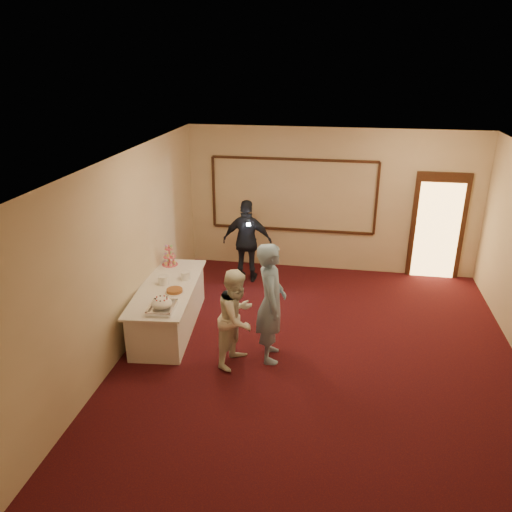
{
  "coord_description": "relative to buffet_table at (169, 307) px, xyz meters",
  "views": [
    {
      "loc": [
        0.16,
        -6.6,
        4.31
      ],
      "look_at": [
        -1.18,
        1.11,
        1.15
      ],
      "focal_mm": 35.0,
      "sensor_mm": 36.0,
      "label": 1
    }
  ],
  "objects": [
    {
      "name": "pavlova_tray",
      "position": [
        0.2,
        -0.8,
        0.47
      ],
      "size": [
        0.4,
        0.55,
        0.19
      ],
      "color": "silver",
      "rests_on": "buffet_table"
    },
    {
      "name": "wall_molding",
      "position": [
        1.75,
        2.99,
        1.21
      ],
      "size": [
        3.45,
        0.04,
        1.55
      ],
      "color": "black",
      "rests_on": "room_walls"
    },
    {
      "name": "room_walls",
      "position": [
        2.55,
        -0.48,
        1.64
      ],
      "size": [
        6.04,
        7.04,
        3.02
      ],
      "color": "beige",
      "rests_on": "floor"
    },
    {
      "name": "guest",
      "position": [
        0.94,
        2.12,
        0.46
      ],
      "size": [
        1.0,
        0.42,
        1.7
      ],
      "primitive_type": "imported",
      "rotation": [
        0.0,
        0.0,
        3.14
      ],
      "color": "black",
      "rests_on": "floor"
    },
    {
      "name": "doorway",
      "position": [
        4.7,
        2.98,
        0.69
      ],
      "size": [
        1.05,
        0.07,
        2.2
      ],
      "color": "black",
      "rests_on": "floor"
    },
    {
      "name": "tart",
      "position": [
        0.19,
        -0.2,
        0.41
      ],
      "size": [
        0.3,
        0.3,
        0.06
      ],
      "color": "white",
      "rests_on": "buffet_table"
    },
    {
      "name": "floor",
      "position": [
        2.55,
        -0.48,
        -0.39
      ],
      "size": [
        7.0,
        7.0,
        0.0
      ],
      "primitive_type": "plane",
      "color": "black",
      "rests_on": "ground"
    },
    {
      "name": "plate_stack_a",
      "position": [
        -0.09,
        0.07,
        0.46
      ],
      "size": [
        0.18,
        0.18,
        0.15
      ],
      "color": "white",
      "rests_on": "buffet_table"
    },
    {
      "name": "plate_stack_b",
      "position": [
        0.21,
        0.32,
        0.45
      ],
      "size": [
        0.17,
        0.17,
        0.14
      ],
      "color": "white",
      "rests_on": "buffet_table"
    },
    {
      "name": "cupcake_stand",
      "position": [
        -0.26,
        0.88,
        0.53
      ],
      "size": [
        0.29,
        0.29,
        0.42
      ],
      "color": "#E6566C",
      "rests_on": "buffet_table"
    },
    {
      "name": "man",
      "position": [
        1.81,
        -0.6,
        0.54
      ],
      "size": [
        0.55,
        0.74,
        1.86
      ],
      "primitive_type": "imported",
      "rotation": [
        0.0,
        0.0,
        1.73
      ],
      "color": "#82A3C6",
      "rests_on": "floor"
    },
    {
      "name": "buffet_table",
      "position": [
        0.0,
        0.0,
        0.0
      ],
      "size": [
        1.13,
        2.4,
        0.77
      ],
      "color": "white",
      "rests_on": "floor"
    },
    {
      "name": "camera_flash",
      "position": [
        1.02,
        1.83,
        0.91
      ],
      "size": [
        0.07,
        0.05,
        0.05
      ],
      "primitive_type": "cube",
      "rotation": [
        0.0,
        0.0,
        0.12
      ],
      "color": "white",
      "rests_on": "guest"
    },
    {
      "name": "woman",
      "position": [
        1.34,
        -0.81,
        0.36
      ],
      "size": [
        0.77,
        0.87,
        1.5
      ],
      "primitive_type": "imported",
      "rotation": [
        0.0,
        0.0,
        1.25
      ],
      "color": "white",
      "rests_on": "floor"
    }
  ]
}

